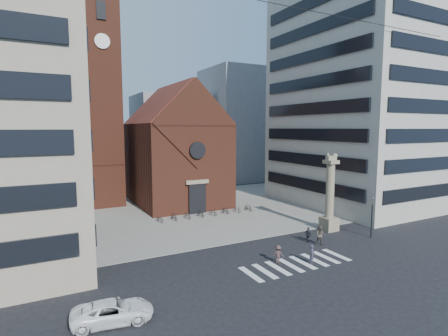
{
  "coord_description": "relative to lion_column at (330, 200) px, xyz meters",
  "views": [
    {
      "loc": [
        -18.02,
        -25.2,
        11.4
      ],
      "look_at": [
        -0.62,
        8.0,
        7.08
      ],
      "focal_mm": 28.0,
      "sensor_mm": 36.0,
      "label": 1
    }
  ],
  "objects": [
    {
      "name": "ground",
      "position": [
        -10.01,
        -3.0,
        -3.46
      ],
      "size": [
        120.0,
        120.0,
        0.0
      ],
      "primitive_type": "plane",
      "color": "black",
      "rests_on": "ground"
    },
    {
      "name": "piazza",
      "position": [
        -10.01,
        16.0,
        -3.43
      ],
      "size": [
        46.0,
        30.0,
        0.05
      ],
      "primitive_type": "cube",
      "color": "gray",
      "rests_on": "ground"
    },
    {
      "name": "zebra_crossing",
      "position": [
        -9.46,
        -6.0,
        -3.45
      ],
      "size": [
        10.2,
        3.2,
        0.01
      ],
      "primitive_type": null,
      "color": "white",
      "rests_on": "ground"
    },
    {
      "name": "church",
      "position": [
        -10.01,
        22.04,
        4.53
      ],
      "size": [
        12.0,
        16.65,
        18.0
      ],
      "color": "brown",
      "rests_on": "ground"
    },
    {
      "name": "campanile",
      "position": [
        -20.01,
        25.0,
        12.28
      ],
      "size": [
        5.5,
        5.5,
        31.2
      ],
      "color": "brown",
      "rests_on": "ground"
    },
    {
      "name": "building_right",
      "position": [
        13.99,
        9.0,
        12.54
      ],
      "size": [
        18.0,
        22.0,
        32.0
      ],
      "primitive_type": "cube",
      "color": "#B1ACA0",
      "rests_on": "ground"
    },
    {
      "name": "bg_block_left",
      "position": [
        -30.01,
        37.0,
        7.54
      ],
      "size": [
        16.0,
        14.0,
        22.0
      ],
      "primitive_type": "cube",
      "color": "gray",
      "rests_on": "ground"
    },
    {
      "name": "bg_block_mid",
      "position": [
        -4.01,
        42.0,
        5.54
      ],
      "size": [
        14.0,
        12.0,
        18.0
      ],
      "primitive_type": "cube",
      "color": "gray",
      "rests_on": "ground"
    },
    {
      "name": "bg_block_right",
      "position": [
        11.99,
        39.0,
        8.54
      ],
      "size": [
        16.0,
        14.0,
        24.0
      ],
      "primitive_type": "cube",
      "color": "gray",
      "rests_on": "ground"
    },
    {
      "name": "lion_column",
      "position": [
        0.0,
        0.0,
        0.0
      ],
      "size": [
        1.63,
        1.6,
        8.68
      ],
      "color": "gray",
      "rests_on": "ground"
    },
    {
      "name": "traffic_light",
      "position": [
        1.99,
        -4.0,
        -1.17
      ],
      "size": [
        0.13,
        0.16,
        4.3
      ],
      "color": "black",
      "rests_on": "ground"
    },
    {
      "name": "white_car",
      "position": [
        -24.81,
        -7.98,
        -2.81
      ],
      "size": [
        4.95,
        2.81,
        1.3
      ],
      "primitive_type": "imported",
      "rotation": [
        0.0,
        0.0,
        1.43
      ],
      "color": "white",
      "rests_on": "ground"
    },
    {
      "name": "pedestrian_0",
      "position": [
        -8.33,
        -6.58,
        -2.63
      ],
      "size": [
        0.72,
        0.69,
        1.66
      ],
      "primitive_type": "imported",
      "rotation": [
        0.0,
        0.0,
        0.69
      ],
      "color": "#393448",
      "rests_on": "ground"
    },
    {
      "name": "pedestrian_1",
      "position": [
        -4.35,
        -3.31,
        -2.49
      ],
      "size": [
        1.18,
        1.18,
        1.93
      ],
      "primitive_type": "imported",
      "rotation": [
        0.0,
        0.0,
        -0.79
      ],
      "color": "#514941",
      "rests_on": "ground"
    },
    {
      "name": "pedestrian_2",
      "position": [
        -4.85,
        -2.14,
        -2.69
      ],
      "size": [
        0.5,
        0.95,
        1.54
      ],
      "primitive_type": "imported",
      "rotation": [
        0.0,
        0.0,
        1.71
      ],
      "color": "#2A2B32",
      "rests_on": "ground"
    },
    {
      "name": "pedestrian_3",
      "position": [
        -10.74,
        -5.09,
        -2.69
      ],
      "size": [
        1.11,
        1.1,
        1.54
      ],
      "primitive_type": "imported",
      "rotation": [
        0.0,
        0.0,
        2.37
      ],
      "color": "#4A3131",
      "rests_on": "ground"
    },
    {
      "name": "scooter_0",
      "position": [
        -15.78,
        11.9,
        -2.98
      ],
      "size": [
        0.85,
        1.69,
        0.85
      ],
      "primitive_type": "imported",
      "rotation": [
        0.0,
        0.0,
        0.18
      ],
      "color": "black",
      "rests_on": "piazza"
    },
    {
      "name": "scooter_1",
      "position": [
        -13.99,
        11.9,
        -2.94
      ],
      "size": [
        0.72,
        1.62,
        0.94
      ],
      "primitive_type": "imported",
      "rotation": [
        0.0,
        0.0,
        0.18
      ],
      "color": "black",
      "rests_on": "piazza"
    },
    {
      "name": "scooter_2",
      "position": [
        -12.2,
        11.9,
        -2.98
      ],
      "size": [
        0.85,
        1.69,
        0.85
      ],
      "primitive_type": "imported",
      "rotation": [
        0.0,
        0.0,
        0.18
      ],
      "color": "black",
      "rests_on": "piazza"
    },
    {
      "name": "scooter_3",
      "position": [
        -10.42,
        11.9,
        -2.94
      ],
      "size": [
        0.72,
        1.62,
        0.94
      ],
      "primitive_type": "imported",
      "rotation": [
        0.0,
        0.0,
        0.18
      ],
      "color": "black",
      "rests_on": "piazza"
    },
    {
      "name": "scooter_4",
      "position": [
        -8.63,
        11.9,
        -2.98
      ],
      "size": [
        0.85,
        1.69,
        0.85
      ],
      "primitive_type": "imported",
      "rotation": [
        0.0,
        0.0,
        0.18
      ],
      "color": "black",
      "rests_on": "piazza"
    },
    {
      "name": "scooter_5",
      "position": [
        -6.85,
        11.9,
        -2.94
      ],
      "size": [
        0.72,
        1.62,
        0.94
      ],
      "primitive_type": "imported",
      "rotation": [
        0.0,
        0.0,
        0.18
      ],
      "color": "black",
      "rests_on": "piazza"
    },
    {
      "name": "scooter_6",
      "position": [
        -5.06,
        11.9,
        -2.98
      ],
      "size": [
        0.85,
        1.69,
        0.85
      ],
      "primitive_type": "imported",
      "rotation": [
        0.0,
        0.0,
        0.18
      ],
      "color": "black",
      "rests_on": "piazza"
    },
    {
      "name": "scooter_7",
      "position": [
        -3.27,
        11.9,
        -2.94
      ],
      "size": [
        0.72,
        1.62,
        0.94
      ],
      "primitive_type": "imported",
      "rotation": [
        0.0,
        0.0,
        0.18
      ],
      "color": "black",
      "rests_on": "piazza"
    }
  ]
}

